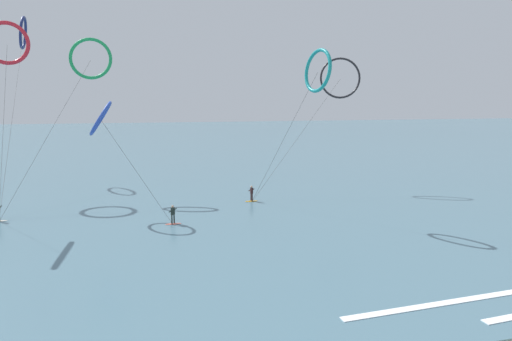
% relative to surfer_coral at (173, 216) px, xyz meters
% --- Properties ---
extents(sea_water, '(400.00, 200.00, 0.08)m').
position_rel_surfer_coral_xyz_m(sea_water, '(5.58, 77.65, -0.78)').
color(sea_water, slate).
rests_on(sea_water, ground).
extents(surfer_coral, '(1.40, 0.73, 1.70)m').
position_rel_surfer_coral_xyz_m(surfer_coral, '(0.00, 0.00, 0.00)').
color(surfer_coral, '#EA7260').
rests_on(surfer_coral, ground).
extents(surfer_amber, '(1.40, 0.64, 1.70)m').
position_rel_surfer_coral_xyz_m(surfer_amber, '(8.63, 6.72, 0.00)').
color(surfer_amber, orange).
rests_on(surfer_amber, ground).
extents(kite_crimson, '(4.89, 14.33, 19.27)m').
position_rel_surfer_coral_xyz_m(kite_crimson, '(-16.44, 17.27, 16.07)').
color(kite_crimson, red).
rests_on(kite_crimson, ground).
extents(kite_teal, '(4.87, 9.71, 15.19)m').
position_rel_surfer_coral_xyz_m(kite_teal, '(12.69, -1.02, 12.43)').
color(kite_teal, teal).
rests_on(kite_teal, ground).
extents(kite_cobalt, '(7.05, 6.60, 10.69)m').
position_rel_surfer_coral_xyz_m(kite_cobalt, '(-5.92, 4.75, 8.26)').
color(kite_cobalt, '#2647B7').
rests_on(kite_cobalt, ground).
extents(kite_navy, '(3.11, 26.25, 21.79)m').
position_rel_surfer_coral_xyz_m(kite_navy, '(-17.44, 28.71, 18.76)').
color(kite_navy, navy).
rests_on(kite_navy, ground).
extents(kite_charcoal, '(14.77, 6.38, 15.81)m').
position_rel_surfer_coral_xyz_m(kite_charcoal, '(20.91, 12.12, 12.51)').
color(kite_charcoal, black).
rests_on(kite_charcoal, ground).
extents(kite_emerald, '(9.74, 11.16, 17.59)m').
position_rel_surfer_coral_xyz_m(kite_emerald, '(-7.64, 15.21, 14.44)').
color(kite_emerald, '#199351').
rests_on(kite_emerald, ground).
extents(wave_crest_far, '(16.87, 1.33, 0.12)m').
position_rel_surfer_coral_xyz_m(wave_crest_far, '(15.44, -18.53, -0.76)').
color(wave_crest_far, white).
rests_on(wave_crest_far, ground).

